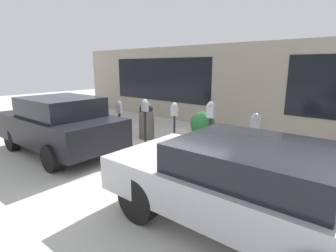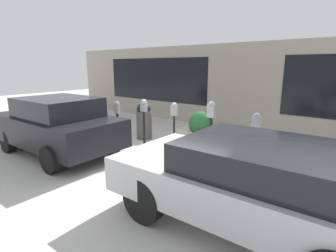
{
  "view_description": "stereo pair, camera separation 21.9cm",
  "coord_description": "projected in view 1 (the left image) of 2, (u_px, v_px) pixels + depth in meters",
  "views": [
    {
      "loc": [
        -4.11,
        4.65,
        2.39
      ],
      "look_at": [
        0.0,
        -0.11,
        0.94
      ],
      "focal_mm": 28.0,
      "sensor_mm": 36.0,
      "label": 1
    },
    {
      "loc": [
        -3.95,
        4.79,
        2.39
      ],
      "look_at": [
        0.0,
        -0.11,
        0.94
      ],
      "focal_mm": 28.0,
      "sensor_mm": 36.0,
      "label": 2
    }
  ],
  "objects": [
    {
      "name": "ground_plane",
      "position": [
        165.0,
        163.0,
        6.59
      ],
      "size": [
        40.0,
        40.0,
        0.0
      ],
      "primitive_type": "plane",
      "color": "beige"
    },
    {
      "name": "curb_strip",
      "position": [
        163.0,
        163.0,
        6.53
      ],
      "size": [
        19.0,
        0.16,
        0.04
      ],
      "color": "gray",
      "rests_on": "ground_plane"
    },
    {
      "name": "building_facade",
      "position": [
        246.0,
        88.0,
        9.52
      ],
      "size": [
        19.0,
        0.17,
        3.21
      ],
      "color": "#9E9384",
      "rests_on": "ground_plane"
    },
    {
      "name": "parking_meter_nearest",
      "position": [
        254.0,
        138.0,
        5.27
      ],
      "size": [
        0.18,
        0.15,
        1.48
      ],
      "color": "black",
      "rests_on": "ground_plane"
    },
    {
      "name": "parking_meter_second",
      "position": [
        210.0,
        124.0,
        5.96
      ],
      "size": [
        0.17,
        0.15,
        1.62
      ],
      "color": "black",
      "rests_on": "ground_plane"
    },
    {
      "name": "parking_meter_middle",
      "position": [
        174.0,
        117.0,
        6.63
      ],
      "size": [
        0.18,
        0.15,
        1.5
      ],
      "color": "black",
      "rests_on": "ground_plane"
    },
    {
      "name": "parking_meter_fourth",
      "position": [
        145.0,
        114.0,
        7.25
      ],
      "size": [
        0.2,
        0.17,
        1.51
      ],
      "color": "black",
      "rests_on": "ground_plane"
    },
    {
      "name": "parking_meter_farthest",
      "position": [
        119.0,
        115.0,
        8.04
      ],
      "size": [
        0.19,
        0.16,
        1.36
      ],
      "color": "black",
      "rests_on": "ground_plane"
    },
    {
      "name": "planter_box",
      "position": [
        202.0,
        133.0,
        7.87
      ],
      "size": [
        1.34,
        0.94,
        1.07
      ],
      "color": "#A39989",
      "rests_on": "ground_plane"
    },
    {
      "name": "parked_car_front",
      "position": [
        245.0,
        182.0,
        3.82
      ],
      "size": [
        4.18,
        2.09,
        1.35
      ],
      "rotation": [
        0.0,
        0.0,
        0.03
      ],
      "color": "#B7B7BC",
      "rests_on": "ground_plane"
    },
    {
      "name": "parked_car_middle",
      "position": [
        60.0,
        124.0,
        7.27
      ],
      "size": [
        3.94,
        1.98,
        1.57
      ],
      "rotation": [
        0.0,
        0.0,
        0.03
      ],
      "color": "black",
      "rests_on": "ground_plane"
    },
    {
      "name": "trash_bin",
      "position": [
        146.0,
        120.0,
        8.73
      ],
      "size": [
        0.51,
        0.51,
        1.23
      ],
      "color": "#514C47",
      "rests_on": "ground_plane"
    }
  ]
}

